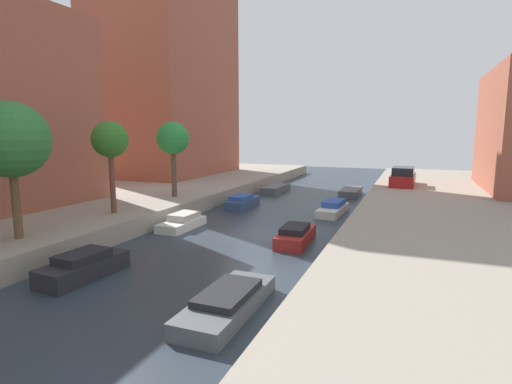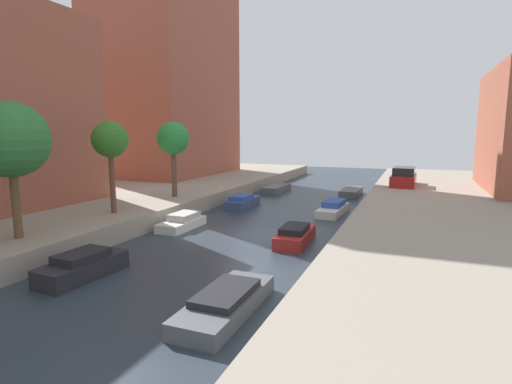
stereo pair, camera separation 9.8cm
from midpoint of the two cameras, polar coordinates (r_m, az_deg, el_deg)
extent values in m
plane|color=#28333D|center=(20.72, -1.81, -6.31)|extent=(84.00, 84.00, 0.00)
cube|color=gray|center=(29.81, -29.32, -1.83)|extent=(20.00, 64.00, 1.00)
cube|color=brown|center=(43.57, -12.99, 19.53)|extent=(10.00, 13.90, 25.45)
cylinder|color=brown|center=(18.90, -31.33, -1.32)|extent=(0.33, 0.33, 2.98)
sphere|color=#2D6C31|center=(18.69, -31.95, 6.42)|extent=(3.04, 3.04, 3.04)
cylinder|color=brown|center=(22.64, -20.04, 1.26)|extent=(0.29, 0.29, 3.28)
sphere|color=#316F24|center=(22.48, -20.34, 7.10)|extent=(1.91, 1.91, 1.91)
cylinder|color=brown|center=(27.29, -11.82, 2.66)|extent=(0.36, 0.36, 3.17)
sphere|color=#288938|center=(27.15, -11.97, 7.58)|extent=(2.16, 2.16, 2.16)
cube|color=maroon|center=(34.76, 20.27, 1.65)|extent=(1.98, 4.68, 0.88)
cube|color=#1E2328|center=(34.34, 20.32, 2.84)|extent=(1.69, 2.60, 0.64)
cube|color=#232328|center=(16.26, -23.66, -10.04)|extent=(1.54, 3.42, 0.68)
cube|color=black|center=(16.09, -23.83, -8.41)|extent=(1.26, 1.90, 0.30)
cube|color=beige|center=(22.57, -10.76, -4.59)|extent=(1.39, 3.24, 0.48)
cube|color=#B2ADA3|center=(22.71, -10.41, -3.42)|extent=(1.17, 1.78, 0.36)
cube|color=#33476B|center=(28.47, -2.02, -1.57)|extent=(1.35, 3.45, 0.60)
cube|color=#2D4C9E|center=(28.17, -2.24, -0.77)|extent=(1.14, 1.90, 0.29)
cube|color=#4C5156|center=(35.66, 2.78, 0.48)|extent=(1.55, 3.99, 0.57)
cube|color=#4C5156|center=(12.32, -4.33, -15.80)|extent=(1.53, 4.31, 0.50)
cube|color=black|center=(12.19, -4.32, -14.23)|extent=(1.30, 2.37, 0.22)
cube|color=maroon|center=(19.46, 5.58, -6.42)|extent=(1.47, 3.51, 0.60)
cube|color=black|center=(19.20, 5.47, -5.26)|extent=(1.21, 1.95, 0.29)
cube|color=beige|center=(26.50, 10.86, -2.59)|extent=(1.54, 4.00, 0.50)
cube|color=#2D4C9E|center=(26.69, 11.00, -1.56)|extent=(1.24, 2.22, 0.37)
cube|color=#4C5156|center=(34.53, 13.37, -0.01)|extent=(1.47, 4.01, 0.58)
camera|label=1|loc=(0.05, -90.12, -0.02)|focal=27.85mm
camera|label=2|loc=(0.05, 89.88, 0.02)|focal=27.85mm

